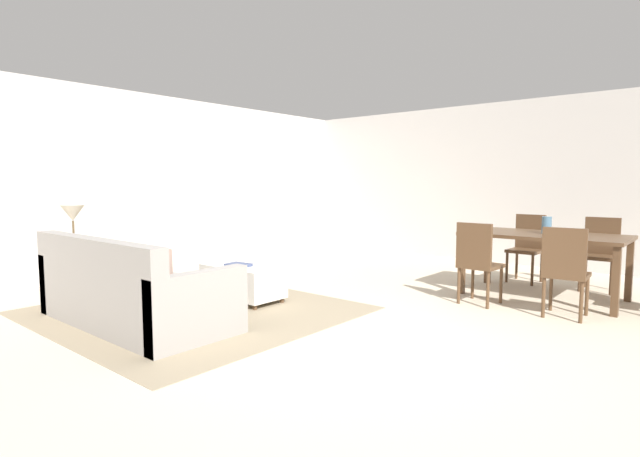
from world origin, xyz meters
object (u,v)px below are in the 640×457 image
at_px(dining_chair_near_left, 477,259).
at_px(dining_chair_near_right, 565,267).
at_px(couch, 131,294).
at_px(vase_centerpiece, 547,225).
at_px(dining_table, 544,241).
at_px(dining_chair_far_left, 527,244).
at_px(ottoman_table, 243,280).
at_px(book_on_ottoman, 238,265).
at_px(dining_chair_far_right, 600,249).
at_px(side_table, 75,261).
at_px(table_lamp, 73,215).

bearing_deg(dining_chair_near_left, dining_chair_near_right, 1.73).
relative_size(couch, vase_centerpiece, 10.75).
height_order(dining_table, dining_chair_near_left, dining_chair_near_left).
bearing_deg(dining_chair_far_left, dining_table, -62.62).
bearing_deg(ottoman_table, dining_table, 42.67).
relative_size(dining_chair_near_left, book_on_ottoman, 3.54).
height_order(dining_chair_far_left, dining_chair_far_right, same).
xyz_separation_m(couch, vase_centerpiece, (2.71, 3.74, 0.57)).
height_order(ottoman_table, vase_centerpiece, vase_centerpiece).
bearing_deg(side_table, dining_chair_far_right, 45.06).
bearing_deg(dining_table, table_lamp, -138.24).
relative_size(dining_table, dining_chair_near_left, 1.91).
xyz_separation_m(dining_chair_far_left, vase_centerpiece, (0.46, -0.83, 0.34)).
height_order(dining_chair_near_left, dining_chair_far_right, same).
height_order(dining_chair_near_left, dining_chair_near_right, same).
distance_m(dining_chair_near_left, dining_chair_far_left, 1.72).
bearing_deg(couch, dining_chair_near_left, 51.81).
xyz_separation_m(dining_chair_far_right, vase_centerpiece, (-0.42, -0.85, 0.34)).
xyz_separation_m(couch, ottoman_table, (0.10, 1.31, -0.06)).
distance_m(couch, book_on_ottoman, 1.26).
bearing_deg(side_table, table_lamp, -159.44).
xyz_separation_m(dining_chair_near_right, book_on_ottoman, (-3.03, -1.64, -0.10)).
bearing_deg(book_on_ottoman, ottoman_table, 96.37).
relative_size(couch, dining_chair_near_left, 2.34).
xyz_separation_m(dining_chair_near_left, dining_chair_near_right, (0.89, 0.03, 0.00)).
bearing_deg(ottoman_table, dining_chair_near_left, 35.69).
xyz_separation_m(side_table, dining_table, (4.07, 3.64, 0.22)).
height_order(dining_table, book_on_ottoman, dining_table).
bearing_deg(table_lamp, dining_table, 41.76).
xyz_separation_m(ottoman_table, dining_chair_far_left, (2.15, 3.26, 0.29)).
bearing_deg(side_table, dining_chair_far_left, 51.16).
bearing_deg(ottoman_table, table_lamp, -139.90).
bearing_deg(couch, vase_centerpiece, 54.06).
bearing_deg(ottoman_table, dining_chair_far_right, 47.21).
relative_size(ottoman_table, dining_chair_near_right, 1.04).
xyz_separation_m(ottoman_table, dining_chair_near_left, (2.15, 1.54, 0.29)).
distance_m(dining_chair_near_right, dining_chair_far_left, 1.91).
xyz_separation_m(dining_chair_near_left, dining_chair_far_left, (0.00, 1.72, 0.00)).
bearing_deg(vase_centerpiece, side_table, -138.08).
relative_size(vase_centerpiece, book_on_ottoman, 0.77).
height_order(table_lamp, dining_chair_near_left, table_lamp).
distance_m(side_table, dining_chair_far_right, 6.38).
xyz_separation_m(table_lamp, book_on_ottoman, (1.48, 1.17, -0.57)).
relative_size(side_table, dining_chair_far_right, 0.63).
bearing_deg(table_lamp, vase_centerpiece, 41.92).
relative_size(ottoman_table, dining_table, 0.54).
bearing_deg(dining_chair_near_right, table_lamp, -148.07).
xyz_separation_m(ottoman_table, book_on_ottoman, (0.01, -0.07, 0.19)).
xyz_separation_m(table_lamp, dining_chair_far_left, (3.62, 4.50, -0.47)).
bearing_deg(dining_chair_far_left, book_on_ottoman, -122.77).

